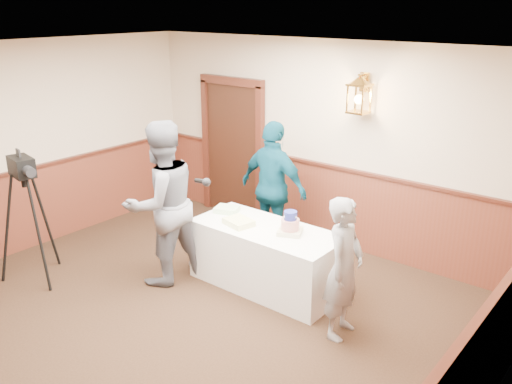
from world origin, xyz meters
TOP-DOWN VIEW (x-y plane):
  - ground at (0.00, 0.00)m, footprint 7.00×7.00m
  - room_shell at (-0.05, 0.45)m, footprint 6.02×7.02m
  - display_table at (0.26, 1.90)m, footprint 1.80×0.80m
  - tiered_cake at (0.57, 1.94)m, footprint 0.35×0.35m
  - sheet_cake_yellow at (-0.06, 1.77)m, footprint 0.38×0.32m
  - sheet_cake_green at (-0.44, 1.99)m, footprint 0.34×0.30m
  - interviewer at (-0.81, 1.25)m, footprint 1.58×1.08m
  - baker at (1.47, 1.59)m, footprint 0.42×0.58m
  - assistant_p at (-0.28, 2.75)m, footprint 1.08×0.49m
  - tv_camera_rig at (-2.06, 0.26)m, footprint 0.61×0.57m

SIDE VIEW (x-z plane):
  - ground at x=0.00m, z-range 0.00..0.00m
  - display_table at x=0.26m, z-range 0.00..0.75m
  - tv_camera_rig at x=-2.06m, z-range -0.08..1.48m
  - baker at x=1.47m, z-range 0.00..1.49m
  - sheet_cake_green at x=-0.44m, z-range 0.75..0.82m
  - sheet_cake_yellow at x=-0.06m, z-range 0.75..0.82m
  - tiered_cake at x=0.57m, z-range 0.72..0.99m
  - assistant_p at x=-0.28m, z-range 0.00..1.80m
  - interviewer at x=-0.81m, z-range 0.00..1.99m
  - room_shell at x=-0.05m, z-range 0.12..2.93m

